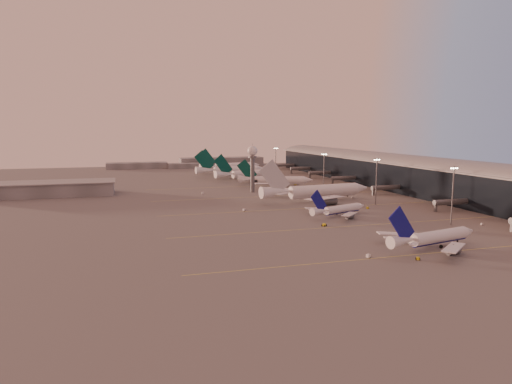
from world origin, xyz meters
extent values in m
plane|color=#5F5C5C|center=(0.00, 0.00, 0.00)|extent=(700.00, 700.00, 0.00)
cube|color=#EFE554|center=(30.00, -35.00, 0.01)|extent=(180.00, 0.25, 0.02)
cube|color=#EFE554|center=(30.00, 10.00, 0.01)|extent=(180.00, 0.25, 0.02)
cube|color=#EFE554|center=(30.00, 55.00, 0.01)|extent=(180.00, 0.25, 0.02)
cube|color=#EFE554|center=(30.00, 100.00, 0.01)|extent=(180.00, 0.25, 0.02)
cube|color=#EFE554|center=(30.00, 150.00, 0.01)|extent=(180.00, 0.25, 0.02)
cube|color=black|center=(108.00, 110.00, 9.00)|extent=(36.00, 360.00, 18.00)
cylinder|color=slate|center=(108.00, 110.00, 18.00)|extent=(10.08, 360.00, 10.08)
cube|color=slate|center=(108.00, 110.00, 18.20)|extent=(40.00, 362.00, 0.80)
cube|color=#5A5D62|center=(72.00, -18.00, 2.20)|extent=(1.20, 1.20, 4.40)
cylinder|color=#5A5D62|center=(82.00, 28.00, 4.50)|extent=(22.00, 2.80, 2.80)
cube|color=#5A5D62|center=(72.00, 28.00, 2.20)|extent=(1.20, 1.20, 4.40)
cylinder|color=#5A5D62|center=(82.00, 86.00, 4.50)|extent=(22.00, 2.80, 2.80)
cube|color=#5A5D62|center=(72.00, 86.00, 2.20)|extent=(1.20, 1.20, 4.40)
cylinder|color=#5A5D62|center=(82.00, 142.00, 4.50)|extent=(22.00, 2.80, 2.80)
cube|color=#5A5D62|center=(72.00, 142.00, 2.20)|extent=(1.20, 1.20, 4.40)
cylinder|color=#5A5D62|center=(82.00, 184.00, 4.50)|extent=(22.00, 2.80, 2.80)
cube|color=#5A5D62|center=(72.00, 184.00, 2.20)|extent=(1.20, 1.20, 4.40)
cylinder|color=#5A5D62|center=(82.00, 226.00, 4.50)|extent=(22.00, 2.80, 2.80)
cube|color=#5A5D62|center=(72.00, 226.00, 2.20)|extent=(1.20, 1.20, 4.40)
cylinder|color=#5A5D62|center=(82.00, 266.00, 4.50)|extent=(22.00, 2.80, 2.80)
cube|color=#5A5D62|center=(72.00, 266.00, 2.20)|extent=(1.20, 1.20, 4.40)
cube|color=slate|center=(-120.00, 140.00, 4.00)|extent=(80.00, 25.00, 8.00)
cube|color=slate|center=(-120.00, 140.00, 8.20)|extent=(82.00, 27.00, 0.60)
cylinder|color=#5A5D62|center=(5.00, 120.00, 11.00)|extent=(2.60, 2.60, 22.00)
cylinder|color=#5A5D62|center=(5.00, 120.00, 22.50)|extent=(5.20, 5.20, 1.20)
sphere|color=white|center=(5.00, 120.00, 26.40)|extent=(6.40, 6.40, 6.40)
cylinder|color=#5A5D62|center=(5.00, 120.00, 30.10)|extent=(0.16, 0.16, 2.00)
cylinder|color=#5A5D62|center=(58.00, 0.00, 12.50)|extent=(0.56, 0.56, 25.00)
cube|color=#5A5D62|center=(58.00, 0.00, 24.50)|extent=(3.60, 0.25, 0.25)
sphere|color=#FFEABF|center=(56.50, 0.00, 24.10)|extent=(0.56, 0.56, 0.56)
sphere|color=#FFEABF|center=(57.50, 0.00, 24.10)|extent=(0.56, 0.56, 0.56)
sphere|color=#FFEABF|center=(58.50, 0.00, 24.10)|extent=(0.56, 0.56, 0.56)
sphere|color=#FFEABF|center=(59.50, 0.00, 24.10)|extent=(0.56, 0.56, 0.56)
cylinder|color=#5A5D62|center=(55.00, 55.00, 12.50)|extent=(0.56, 0.56, 25.00)
cube|color=#5A5D62|center=(55.00, 55.00, 24.50)|extent=(3.60, 0.25, 0.25)
sphere|color=#FFEABF|center=(53.50, 55.00, 24.10)|extent=(0.56, 0.56, 0.56)
sphere|color=#FFEABF|center=(54.50, 55.00, 24.10)|extent=(0.56, 0.56, 0.56)
sphere|color=#FFEABF|center=(55.50, 55.00, 24.10)|extent=(0.56, 0.56, 0.56)
sphere|color=#FFEABF|center=(56.50, 55.00, 24.10)|extent=(0.56, 0.56, 0.56)
cylinder|color=#5A5D62|center=(50.00, 110.00, 12.50)|extent=(0.56, 0.56, 25.00)
cube|color=#5A5D62|center=(50.00, 110.00, 24.50)|extent=(3.60, 0.25, 0.25)
sphere|color=#FFEABF|center=(48.50, 110.00, 24.10)|extent=(0.56, 0.56, 0.56)
sphere|color=#FFEABF|center=(49.50, 110.00, 24.10)|extent=(0.56, 0.56, 0.56)
sphere|color=#FFEABF|center=(50.50, 110.00, 24.10)|extent=(0.56, 0.56, 0.56)
sphere|color=#FFEABF|center=(51.50, 110.00, 24.10)|extent=(0.56, 0.56, 0.56)
cylinder|color=#5A5D62|center=(48.00, 200.00, 12.50)|extent=(0.56, 0.56, 25.00)
cube|color=#5A5D62|center=(48.00, 200.00, 24.50)|extent=(3.60, 0.25, 0.25)
sphere|color=#FFEABF|center=(46.50, 200.00, 24.10)|extent=(0.56, 0.56, 0.56)
sphere|color=#FFEABF|center=(47.50, 200.00, 24.10)|extent=(0.56, 0.56, 0.56)
sphere|color=#FFEABF|center=(48.50, 200.00, 24.10)|extent=(0.56, 0.56, 0.56)
sphere|color=#FFEABF|center=(49.50, 200.00, 24.10)|extent=(0.56, 0.56, 0.56)
cube|color=slate|center=(-60.00, 320.00, 3.00)|extent=(60.00, 18.00, 6.00)
cube|color=slate|center=(30.00, 330.00, 4.50)|extent=(90.00, 20.00, 9.00)
cube|color=slate|center=(-10.00, 310.00, 2.50)|extent=(40.00, 15.00, 5.00)
cylinder|color=white|center=(28.52, -29.93, 3.47)|extent=(25.28, 9.51, 4.25)
cylinder|color=navy|center=(28.52, -29.93, 2.51)|extent=(24.54, 8.24, 3.06)
cone|color=white|center=(43.07, -26.73, 3.47)|extent=(5.63, 5.19, 4.25)
cone|color=white|center=(11.23, -33.74, 4.00)|extent=(11.13, 6.40, 4.25)
cube|color=white|center=(24.79, -41.46, 2.72)|extent=(16.45, 14.89, 1.34)
cylinder|color=slate|center=(27.23, -38.39, 0.78)|extent=(5.31, 3.73, 2.76)
cube|color=slate|center=(27.23, -38.39, 1.98)|extent=(0.39, 0.35, 1.70)
cube|color=white|center=(20.29, -21.04, 2.72)|extent=(18.51, 8.88, 1.34)
cylinder|color=slate|center=(23.80, -22.80, 0.78)|extent=(5.31, 3.73, 2.76)
cube|color=slate|center=(23.80, -22.80, 1.98)|extent=(0.39, 0.35, 1.70)
cube|color=navy|center=(10.72, -33.85, 9.25)|extent=(11.47, 2.89, 12.66)
cube|color=white|center=(12.30, -38.45, 4.10)|extent=(4.91, 4.42, 0.28)
cube|color=white|center=(10.23, -29.02, 4.10)|extent=(5.12, 2.90, 0.28)
cylinder|color=black|center=(37.79, -27.90, 0.56)|extent=(0.56, 0.56, 1.12)
cylinder|color=black|center=(26.03, -27.96, 0.61)|extent=(1.32, 0.81, 1.23)
cylinder|color=black|center=(27.09, -32.77, 0.61)|extent=(1.32, 0.81, 1.23)
cylinder|color=white|center=(23.29, 31.28, 2.94)|extent=(21.14, 10.59, 3.60)
cylinder|color=navy|center=(23.29, 31.28, 2.13)|extent=(20.40, 9.50, 2.60)
cone|color=white|center=(35.18, 35.58, 2.94)|extent=(5.08, 4.78, 3.60)
cone|color=white|center=(9.16, 26.16, 3.39)|extent=(9.58, 6.41, 3.60)
cube|color=white|center=(21.42, 21.17, 2.31)|extent=(12.90, 13.74, 1.13)
cylinder|color=slate|center=(23.14, 24.02, 0.66)|extent=(4.65, 3.60, 2.34)
cube|color=slate|center=(23.14, 24.02, 1.68)|extent=(0.35, 0.32, 1.44)
cube|color=white|center=(15.39, 37.85, 2.31)|extent=(15.66, 5.67, 1.13)
cylinder|color=slate|center=(18.53, 36.76, 0.66)|extent=(4.65, 3.60, 2.34)
cube|color=slate|center=(18.53, 36.76, 1.68)|extent=(0.35, 0.32, 1.44)
cube|color=navy|center=(8.75, 26.01, 7.85)|extent=(9.42, 3.68, 10.74)
cube|color=white|center=(10.59, 22.32, 3.48)|extent=(3.96, 4.01, 0.24)
cube|color=white|center=(7.80, 30.03, 3.48)|extent=(4.24, 1.96, 0.24)
cylinder|color=black|center=(30.86, 34.01, 0.47)|extent=(0.47, 0.47, 0.95)
cylinder|color=black|center=(20.98, 32.66, 0.52)|extent=(1.14, 0.80, 1.04)
cylinder|color=black|center=(22.40, 28.73, 0.52)|extent=(1.14, 0.80, 1.04)
cylinder|color=white|center=(33.89, 74.82, 4.59)|extent=(42.87, 12.08, 6.62)
cylinder|color=white|center=(33.89, 74.82, 3.10)|extent=(41.78, 10.13, 4.77)
cone|color=white|center=(58.95, 78.11, 4.59)|extent=(8.99, 7.63, 6.62)
cone|color=white|center=(4.08, 70.90, 5.42)|extent=(18.48, 8.88, 6.62)
cube|color=white|center=(25.93, 56.01, 3.43)|extent=(28.85, 23.39, 1.97)
cylinder|color=slate|center=(30.47, 60.80, 0.75)|extent=(8.69, 5.33, 4.30)
cube|color=slate|center=(30.47, 60.80, 2.27)|extent=(0.35, 0.31, 2.65)
cube|color=white|center=(21.35, 90.94, 3.43)|extent=(30.95, 17.26, 1.97)
cylinder|color=slate|center=(26.97, 87.48, 0.75)|extent=(8.69, 5.33, 4.30)
cube|color=slate|center=(26.97, 87.48, 2.27)|extent=(0.35, 0.31, 2.65)
cube|color=#B4B6BC|center=(3.20, 70.79, 13.24)|extent=(18.24, 2.76, 19.65)
cube|color=white|center=(4.79, 62.73, 5.58)|extent=(8.54, 7.09, 0.27)
cube|color=white|center=(2.66, 78.99, 5.58)|extent=(8.75, 5.52, 0.27)
cylinder|color=black|center=(49.85, 76.92, 0.53)|extent=(0.53, 0.53, 1.07)
cylinder|color=black|center=(30.19, 76.70, 0.59)|extent=(1.23, 0.68, 1.17)
cylinder|color=black|center=(30.81, 72.05, 0.59)|extent=(1.23, 0.68, 1.17)
cylinder|color=white|center=(31.63, 141.49, 3.67)|extent=(32.27, 14.82, 5.20)
cylinder|color=white|center=(31.63, 141.49, 2.50)|extent=(31.21, 13.24, 3.74)
cone|color=white|center=(49.94, 135.59, 3.67)|extent=(7.53, 6.86, 5.20)
cone|color=white|center=(9.86, 148.50, 4.32)|extent=(14.46, 9.09, 5.20)
cube|color=white|center=(19.92, 131.02, 2.76)|extent=(23.99, 9.46, 1.54)
cylinder|color=slate|center=(24.65, 132.86, 0.63)|extent=(6.97, 5.13, 3.38)
cube|color=slate|center=(24.65, 132.86, 1.86)|extent=(0.32, 0.30, 2.08)
cube|color=white|center=(28.23, 156.82, 2.76)|extent=(20.19, 20.56, 1.54)
cylinder|color=slate|center=(31.00, 152.56, 0.63)|extent=(6.97, 5.13, 3.38)
cube|color=slate|center=(31.00, 152.56, 1.86)|extent=(0.32, 0.30, 2.08)
cube|color=#063D35|center=(9.22, 148.70, 10.53)|extent=(13.71, 4.68, 15.38)
cube|color=white|center=(7.73, 142.63, 4.45)|extent=(6.51, 3.20, 0.22)
cube|color=white|center=(11.56, 154.50, 4.45)|extent=(6.12, 6.01, 0.22)
cylinder|color=black|center=(43.29, 137.73, 0.45)|extent=(0.45, 0.45, 0.90)
cylinder|color=black|center=(29.76, 144.16, 0.49)|extent=(1.08, 0.73, 0.99)
cylinder|color=black|center=(28.55, 140.41, 0.49)|extent=(1.08, 0.73, 0.99)
cylinder|color=white|center=(24.45, 186.42, 4.09)|extent=(36.16, 14.55, 5.78)
cylinder|color=white|center=(24.45, 186.42, 2.79)|extent=(35.06, 12.81, 4.16)
cone|color=white|center=(45.17, 191.76, 4.09)|extent=(8.16, 7.33, 5.78)
cone|color=white|center=(-0.19, 180.06, 4.81)|extent=(16.00, 9.35, 5.78)
cube|color=white|center=(19.66, 169.61, 3.08)|extent=(23.28, 22.02, 1.71)
cylinder|color=slate|center=(23.02, 174.15, 0.70)|extent=(7.66, 5.37, 3.76)
cube|color=slate|center=(23.02, 174.15, 2.06)|extent=(0.35, 0.32, 2.31)
cube|color=white|center=(12.13, 198.81, 3.08)|extent=(26.72, 11.96, 1.71)
cylinder|color=slate|center=(17.27, 196.46, 0.70)|extent=(7.66, 5.37, 3.76)
cube|color=slate|center=(17.27, 196.46, 2.06)|extent=(0.35, 0.32, 2.31)
cube|color=#063D35|center=(-0.92, 179.87, 11.72)|extent=(15.49, 4.31, 17.11)
cube|color=white|center=(1.30, 173.28, 4.96)|extent=(6.97, 6.48, 0.25)
cube|color=white|center=(-2.17, 186.72, 4.96)|extent=(7.32, 3.94, 0.25)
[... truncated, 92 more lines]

